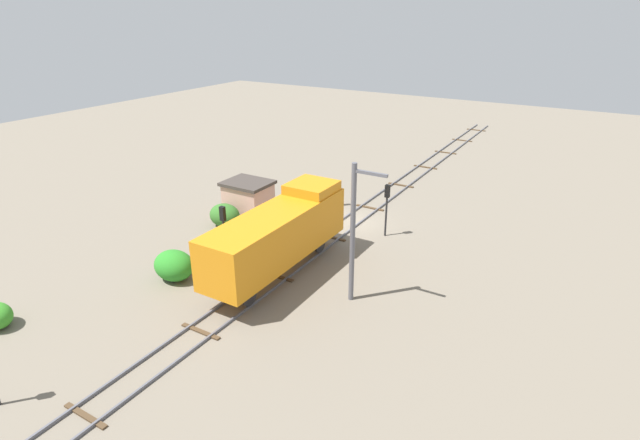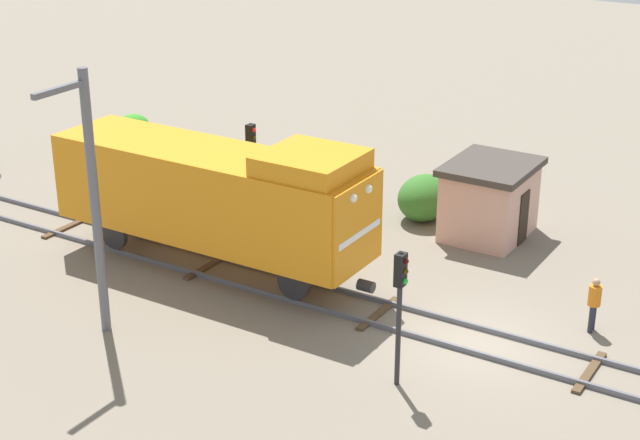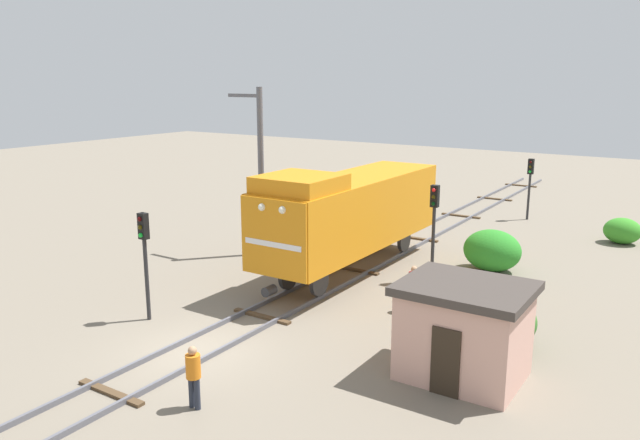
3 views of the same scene
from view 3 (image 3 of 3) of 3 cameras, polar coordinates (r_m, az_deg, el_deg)
ground_plane at (r=20.11m, az=-11.20°, el=-11.62°), size 117.15×117.15×0.00m
railway_track at (r=20.08m, az=-11.21°, el=-11.43°), size 2.40×78.10×0.16m
locomotive at (r=26.36m, az=2.72°, el=0.86°), size 2.90×11.60×4.60m
traffic_signal_near at (r=22.06m, az=-15.76°, el=-2.30°), size 0.32×0.34×3.81m
traffic_signal_mid at (r=25.73m, az=10.38°, el=0.46°), size 0.32×0.34×4.04m
traffic_signal_far at (r=38.69m, az=18.66°, el=3.73°), size 0.32×0.34×3.63m
worker_near_track at (r=16.52m, az=-11.50°, el=-13.48°), size 0.38×0.38×1.70m
worker_by_signal at (r=22.75m, az=8.55°, el=-5.88°), size 0.38×0.38×1.70m
catenary_mast at (r=29.23m, az=-5.52°, el=4.80°), size 1.94×0.28×7.86m
relay_hut at (r=18.08m, az=13.02°, el=-9.79°), size 3.50×2.90×2.74m
bush_near at (r=35.19m, az=25.92°, el=-0.89°), size 1.82×1.49×1.32m
bush_mid at (r=20.56m, az=15.98°, el=-8.74°), size 2.36×1.93×1.72m
bush_far at (r=28.18m, az=15.46°, el=-2.70°), size 2.51×2.05×1.82m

